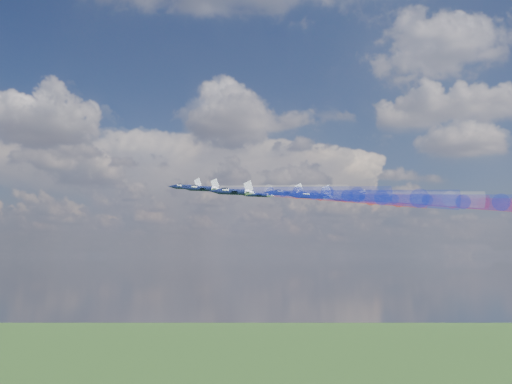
# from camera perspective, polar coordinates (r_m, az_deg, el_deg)

# --- Properties ---
(jet_lead) EXTENTS (12.85, 11.55, 4.12)m
(jet_lead) POSITION_cam_1_polar(r_m,az_deg,el_deg) (149.91, -6.78, 0.49)
(jet_lead) COLOR black
(trail_lead) EXTENTS (37.35, 15.80, 6.83)m
(trail_lead) POSITION_cam_1_polar(r_m,az_deg,el_deg) (137.38, 1.27, 0.23)
(trail_lead) COLOR white
(jet_inner_left) EXTENTS (12.85, 11.55, 4.12)m
(jet_inner_left) POSITION_cam_1_polar(r_m,az_deg,el_deg) (132.15, -5.30, 0.34)
(jet_inner_left) COLOR black
(trail_inner_left) EXTENTS (37.35, 15.80, 6.83)m
(trail_inner_left) POSITION_cam_1_polar(r_m,az_deg,el_deg) (120.38, 4.06, 0.03)
(trail_inner_left) COLOR #1829CD
(jet_inner_right) EXTENTS (12.85, 11.55, 4.12)m
(jet_inner_right) POSITION_cam_1_polar(r_m,az_deg,el_deg) (151.29, 0.13, -0.26)
(jet_inner_right) COLOR black
(trail_inner_right) EXTENTS (37.35, 15.80, 6.83)m
(trail_inner_right) POSITION_cam_1_polar(r_m,az_deg,el_deg) (141.37, 8.58, -0.56)
(trail_inner_right) COLOR red
(jet_outer_left) EXTENTS (12.85, 11.55, 4.12)m
(jet_outer_left) POSITION_cam_1_polar(r_m,az_deg,el_deg) (116.17, -2.27, 0.01)
(jet_outer_left) COLOR black
(trail_outer_left) EXTENTS (37.35, 15.80, 6.83)m
(trail_outer_left) POSITION_cam_1_polar(r_m,az_deg,el_deg) (105.82, 8.77, -0.37)
(trail_outer_left) COLOR #1829CD
(jet_center_third) EXTENTS (12.85, 11.55, 4.12)m
(jet_center_third) POSITION_cam_1_polar(r_m,az_deg,el_deg) (134.58, 2.81, -0.10)
(jet_center_third) COLOR black
(trail_center_third) EXTENTS (37.35, 15.80, 6.83)m
(trail_center_third) POSITION_cam_1_polar(r_m,az_deg,el_deg) (125.92, 12.53, -0.43)
(trail_center_third) COLOR white
(jet_outer_right) EXTENTS (12.85, 11.55, 4.12)m
(jet_outer_right) POSITION_cam_1_polar(r_m,az_deg,el_deg) (155.54, 5.72, -0.39)
(jet_outer_right) COLOR black
(trail_outer_right) EXTENTS (37.35, 15.80, 6.83)m
(trail_outer_right) POSITION_cam_1_polar(r_m,az_deg,el_deg) (147.78, 14.20, -0.69)
(trail_outer_right) COLOR red
(jet_rear_left) EXTENTS (12.85, 11.55, 4.12)m
(jet_rear_left) POSITION_cam_1_polar(r_m,az_deg,el_deg) (121.77, 5.27, -0.36)
(jet_rear_left) COLOR black
(trail_rear_left) EXTENTS (37.35, 15.80, 6.83)m
(trail_rear_left) POSITION_cam_1_polar(r_m,az_deg,el_deg) (114.31, 16.22, -0.74)
(trail_rear_left) COLOR #1829CD
(jet_rear_right) EXTENTS (12.85, 11.55, 4.12)m
(jet_rear_right) POSITION_cam_1_polar(r_m,az_deg,el_deg) (141.12, 8.90, -0.66)
(jet_rear_right) COLOR black
(trail_rear_right) EXTENTS (37.35, 15.80, 6.83)m
(trail_rear_right) POSITION_cam_1_polar(r_m,az_deg,el_deg) (134.82, 18.40, -0.99)
(trail_rear_right) COLOR red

